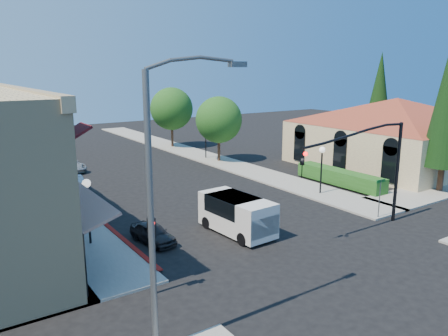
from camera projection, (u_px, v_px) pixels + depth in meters
ground at (318, 260)px, 21.04m from camera, size 120.00×120.00×0.00m
sidewalk_left at (20, 174)px, 38.07m from camera, size 3.50×50.00×0.12m
sidewalk_right at (193, 153)px, 47.63m from camera, size 3.50×50.00×0.12m
curb_red_strip at (120, 239)px, 23.74m from camera, size 0.25×10.00×0.06m
mission_building at (395, 126)px, 41.53m from camera, size 30.12×30.12×6.40m
hedge at (339, 185)px, 34.71m from camera, size 1.40×8.00×1.10m
conifer_far at (379, 93)px, 49.49m from camera, size 3.20×3.20×11.00m
street_tree_a at (219, 120)px, 42.71m from camera, size 4.56×4.56×6.48m
street_tree_b at (172, 109)px, 50.71m from camera, size 4.94×4.94×7.02m
signal_mast_arm at (376, 159)px, 24.55m from camera, size 8.01×0.39×6.00m
secondary_signal at (151, 242)px, 17.30m from camera, size 0.28×0.42×3.32m
cobra_streetlight at (161, 195)px, 13.27m from camera, size 3.60×0.25×9.31m
street_name_sign at (380, 192)px, 26.55m from camera, size 0.80×0.06×2.50m
lamppost_left_near at (87, 195)px, 22.26m from camera, size 0.44×0.44×3.57m
lamppost_left_far at (32, 153)px, 33.57m from camera, size 0.44×0.44×3.57m
lamppost_right_near at (322, 158)px, 31.55m from camera, size 0.44×0.44×3.57m
lamppost_right_far at (206, 132)px, 44.48m from camera, size 0.44×0.44×3.57m
white_van at (237, 213)px, 24.29m from camera, size 2.32×4.81×2.08m
parked_car_a at (153, 233)px, 23.09m from camera, size 1.67×3.27×1.07m
parked_car_b at (75, 184)px, 32.88m from camera, size 1.40×3.48×1.12m
parked_car_c at (71, 182)px, 33.70m from camera, size 1.79×3.73×1.05m
parked_car_d at (69, 165)px, 39.30m from camera, size 2.52×4.47×1.18m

